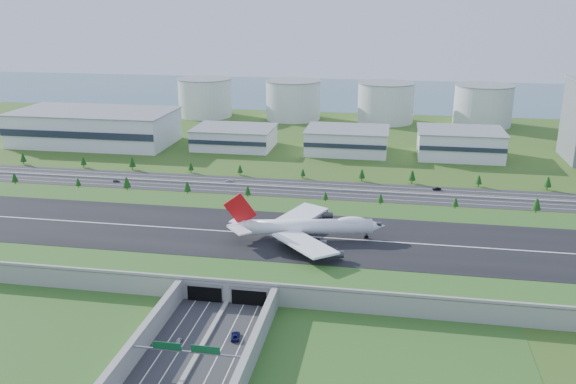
% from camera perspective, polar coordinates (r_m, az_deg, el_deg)
% --- Properties ---
extents(ground, '(1200.00, 1200.00, 0.00)m').
position_cam_1_polar(ground, '(275.37, -2.95, -5.47)').
color(ground, '#2D5B1C').
rests_on(ground, ground).
extents(airfield_deck, '(520.00, 100.00, 9.20)m').
position_cam_1_polar(airfield_deck, '(273.70, -2.96, -4.68)').
color(airfield_deck, gray).
rests_on(airfield_deck, ground).
extents(underpass_road, '(38.80, 120.40, 8.00)m').
position_cam_1_polar(underpass_road, '(189.62, -9.86, -16.17)').
color(underpass_road, '#28282B').
rests_on(underpass_road, ground).
extents(sign_gantry_near, '(38.70, 0.70, 9.80)m').
position_cam_1_polar(sign_gantry_near, '(191.15, -9.47, -14.59)').
color(sign_gantry_near, gray).
rests_on(sign_gantry_near, ground).
extents(north_expressway, '(560.00, 36.00, 0.12)m').
position_cam_1_polar(north_expressway, '(362.89, 0.36, 0.37)').
color(north_expressway, '#28282B').
rests_on(north_expressway, ground).
extents(tree_row, '(499.49, 48.71, 8.42)m').
position_cam_1_polar(tree_row, '(361.93, 1.60, 1.10)').
color(tree_row, '#3D2819').
rests_on(tree_row, ground).
extents(hangar_west, '(120.00, 60.00, 25.00)m').
position_cam_1_polar(hangar_west, '(497.12, -17.62, 5.78)').
color(hangar_west, silver).
rests_on(hangar_west, ground).
extents(hangar_mid_a, '(58.00, 42.00, 15.00)m').
position_cam_1_polar(hangar_mid_a, '(463.18, -5.04, 5.09)').
color(hangar_mid_a, silver).
rests_on(hangar_mid_a, ground).
extents(hangar_mid_b, '(58.00, 42.00, 17.00)m').
position_cam_1_polar(hangar_mid_b, '(449.01, 5.54, 4.80)').
color(hangar_mid_b, silver).
rests_on(hangar_mid_b, ground).
extents(hangar_mid_c, '(58.00, 42.00, 19.00)m').
position_cam_1_polar(hangar_mid_c, '(450.14, 15.78, 4.37)').
color(hangar_mid_c, silver).
rests_on(hangar_mid_c, ground).
extents(fuel_tank_a, '(50.00, 50.00, 35.00)m').
position_cam_1_polar(fuel_tank_a, '(591.16, -7.77, 8.73)').
color(fuel_tank_a, silver).
rests_on(fuel_tank_a, ground).
extents(fuel_tank_b, '(50.00, 50.00, 35.00)m').
position_cam_1_polar(fuel_tank_b, '(571.44, 0.48, 8.59)').
color(fuel_tank_b, silver).
rests_on(fuel_tank_b, ground).
extents(fuel_tank_c, '(50.00, 50.00, 35.00)m').
position_cam_1_polar(fuel_tank_c, '(563.98, 9.12, 8.24)').
color(fuel_tank_c, silver).
rests_on(fuel_tank_c, ground).
extents(fuel_tank_d, '(50.00, 50.00, 35.00)m').
position_cam_1_polar(fuel_tank_d, '(569.25, 17.78, 7.71)').
color(fuel_tank_d, silver).
rests_on(fuel_tank_d, ground).
extents(bay_water, '(1200.00, 260.00, 0.06)m').
position_cam_1_polar(bay_water, '(736.83, 5.40, 9.20)').
color(bay_water, '#3A5E6E').
rests_on(bay_water, ground).
extents(boeing_747, '(69.23, 64.82, 21.62)m').
position_cam_1_polar(boeing_747, '(263.53, 1.72, -3.23)').
color(boeing_747, white).
rests_on(boeing_747, airfield_deck).
extents(car_0, '(1.73, 4.14, 1.40)m').
position_cam_1_polar(car_0, '(209.14, -10.19, -13.53)').
color(car_0, '#B3B3B8').
rests_on(car_0, ground).
extents(car_2, '(4.08, 6.64, 1.72)m').
position_cam_1_polar(car_2, '(208.98, -4.94, -13.27)').
color(car_2, '#0D1045').
rests_on(car_2, ground).
extents(car_4, '(4.39, 2.29, 1.42)m').
position_cam_1_polar(car_4, '(389.23, -15.77, 1.01)').
color(car_4, '#504F54').
rests_on(car_4, ground).
extents(car_5, '(5.22, 3.04, 1.63)m').
position_cam_1_polar(car_5, '(369.25, 13.75, 0.30)').
color(car_5, black).
rests_on(car_5, ground).
extents(car_7, '(4.94, 2.51, 1.37)m').
position_cam_1_polar(car_7, '(376.92, -5.54, 1.07)').
color(car_7, silver).
rests_on(car_7, ground).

